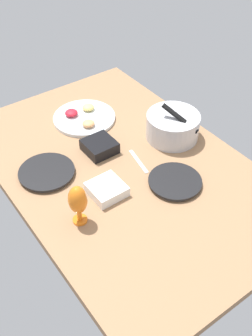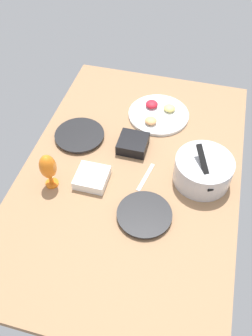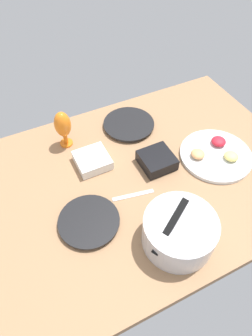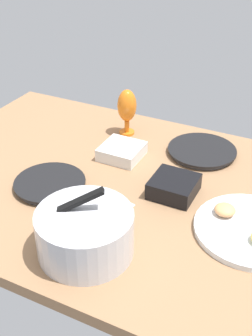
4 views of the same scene
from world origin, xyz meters
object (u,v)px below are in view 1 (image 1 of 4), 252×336
object	(u,v)px
fruit_platter	(84,117)
square_bowl_black	(100,146)
dinner_plate_right	(175,182)
square_bowl_white	(107,189)
hurricane_glass_orange	(78,201)
dinner_plate_left	(47,172)
mixing_bowl	(173,125)

from	to	relation	value
fruit_platter	square_bowl_black	world-z (taller)	square_bowl_black
dinner_plate_right	square_bowl_black	world-z (taller)	square_bowl_black
square_bowl_white	square_bowl_black	size ratio (longest dim) A/B	1.02
fruit_platter	square_bowl_white	bearing A→B (deg)	-21.55
square_bowl_white	square_bowl_black	bearing A→B (deg)	152.80
hurricane_glass_orange	dinner_plate_left	bearing A→B (deg)	176.46
mixing_bowl	square_bowl_white	size ratio (longest dim) A/B	1.85
dinner_plate_left	square_bowl_white	bearing A→B (deg)	30.70
dinner_plate_left	hurricane_glass_orange	size ratio (longest dim) A/B	1.35
hurricane_glass_orange	square_bowl_white	size ratio (longest dim) A/B	1.31
dinner_plate_left	square_bowl_black	xyz separation A→B (cm)	(0.29, 28.98, 2.07)
dinner_plate_left	fruit_platter	world-z (taller)	fruit_platter
dinner_plate_right	dinner_plate_left	bearing A→B (deg)	-131.89
fruit_platter	dinner_plate_right	bearing A→B (deg)	6.11
dinner_plate_right	fruit_platter	xyz separation A→B (cm)	(-66.46, -7.11, 0.19)
mixing_bowl	square_bowl_white	world-z (taller)	mixing_bowl
hurricane_glass_orange	square_bowl_black	bearing A→B (deg)	136.43
dinner_plate_right	mixing_bowl	size ratio (longest dim) A/B	0.89
dinner_plate_left	hurricane_glass_orange	bearing A→B (deg)	-3.54
dinner_plate_right	fruit_platter	size ratio (longest dim) A/B	0.72
dinner_plate_right	square_bowl_black	distance (cm)	41.81
dinner_plate_left	square_bowl_white	size ratio (longest dim) A/B	1.77
fruit_platter	square_bowl_black	size ratio (longest dim) A/B	2.31
fruit_platter	hurricane_glass_orange	size ratio (longest dim) A/B	1.74
dinner_plate_right	square_bowl_black	size ratio (longest dim) A/B	1.67
square_bowl_black	square_bowl_white	bearing A→B (deg)	-27.20
mixing_bowl	square_bowl_black	size ratio (longest dim) A/B	1.88
square_bowl_white	dinner_plate_left	bearing A→B (deg)	-149.30
mixing_bowl	square_bowl_black	bearing A→B (deg)	-108.33
dinner_plate_left	mixing_bowl	distance (cm)	66.66
hurricane_glass_orange	fruit_platter	bearing A→B (deg)	147.16
dinner_plate_left	fruit_platter	bearing A→B (deg)	126.47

